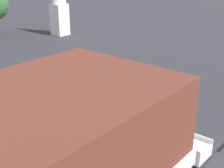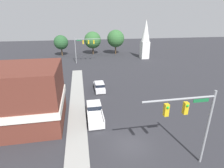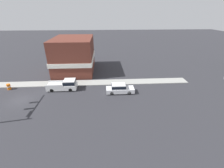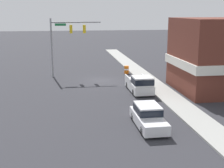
{
  "view_description": "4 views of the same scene",
  "coord_description": "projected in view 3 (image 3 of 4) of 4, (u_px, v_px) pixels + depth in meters",
  "views": [
    {
      "loc": [
        -20.98,
        -3.54,
        12.84
      ],
      "look_at": [
        -0.34,
        13.99,
        2.17
      ],
      "focal_mm": 50.0,
      "sensor_mm": 36.0,
      "label": 1
    },
    {
      "loc": [
        -4.76,
        -14.83,
        12.99
      ],
      "look_at": [
        0.3,
        12.48,
        2.45
      ],
      "focal_mm": 28.0,
      "sensor_mm": 36.0,
      "label": 2
    },
    {
      "loc": [
        21.3,
        13.31,
        12.84
      ],
      "look_at": [
        0.48,
        14.54,
        2.68
      ],
      "focal_mm": 24.0,
      "sensor_mm": 36.0,
      "label": 3
    },
    {
      "loc": [
        4.44,
        37.03,
        8.36
      ],
      "look_at": [
        0.63,
        12.41,
        2.49
      ],
      "focal_mm": 50.0,
      "sensor_mm": 36.0,
      "label": 4
    }
  ],
  "objects": [
    {
      "name": "sidewalk_curb",
      "position": [
        36.0,
        84.0,
        29.12
      ],
      "size": [
        2.4,
        60.0,
        0.14
      ],
      "color": "#9E9E99",
      "rests_on": "ground"
    },
    {
      "name": "corner_brick_building",
      "position": [
        74.0,
        55.0,
        34.39
      ],
      "size": [
        11.44,
        8.8,
        7.63
      ],
      "color": "brown",
      "rests_on": "ground"
    },
    {
      "name": "pickup_truck_parked",
      "position": [
        65.0,
        85.0,
        26.91
      ],
      "size": [
        2.02,
        5.21,
        1.88
      ],
      "color": "black",
      "rests_on": "ground"
    },
    {
      "name": "construction_barrel",
      "position": [
        9.0,
        87.0,
        27.09
      ],
      "size": [
        0.64,
        0.64,
        1.05
      ],
      "color": "orange",
      "rests_on": "ground"
    },
    {
      "name": "ground_plane",
      "position": [
        22.0,
        100.0,
        24.03
      ],
      "size": [
        200.0,
        200.0,
        0.0
      ],
      "primitive_type": "plane",
      "color": "#2D2D33"
    },
    {
      "name": "car_lead",
      "position": [
        119.0,
        88.0,
        25.85
      ],
      "size": [
        1.8,
        4.82,
        1.65
      ],
      "color": "black",
      "rests_on": "ground"
    }
  ]
}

